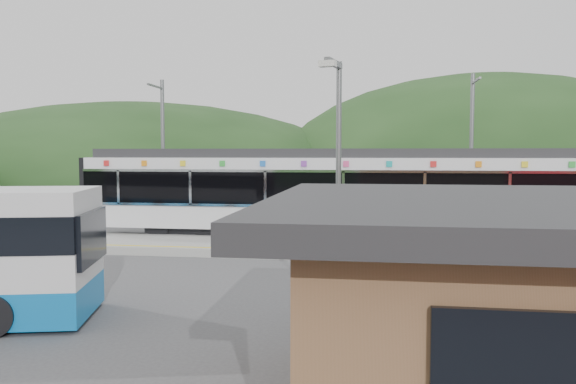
# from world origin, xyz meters

# --- Properties ---
(ground) EXTENTS (120.00, 120.00, 0.00)m
(ground) POSITION_xyz_m (0.00, 0.00, 0.00)
(ground) COLOR #4C4C4F
(ground) RESTS_ON ground
(hills) EXTENTS (146.00, 149.00, 26.00)m
(hills) POSITION_xyz_m (6.19, 5.29, 0.00)
(hills) COLOR #1E3D19
(hills) RESTS_ON ground
(platform) EXTENTS (26.00, 3.20, 0.30)m
(platform) POSITION_xyz_m (0.00, 3.30, 0.15)
(platform) COLOR #9E9E99
(platform) RESTS_ON ground
(yellow_line) EXTENTS (26.00, 0.10, 0.01)m
(yellow_line) POSITION_xyz_m (0.00, 2.00, 0.30)
(yellow_line) COLOR yellow
(yellow_line) RESTS_ON platform
(train) EXTENTS (20.44, 3.01, 3.74)m
(train) POSITION_xyz_m (1.20, 6.00, 2.06)
(train) COLOR black
(train) RESTS_ON ground
(catenary_mast_west) EXTENTS (0.18, 1.80, 7.00)m
(catenary_mast_west) POSITION_xyz_m (-7.00, 8.56, 3.65)
(catenary_mast_west) COLOR slate
(catenary_mast_west) RESTS_ON ground
(catenary_mast_east) EXTENTS (0.18, 1.80, 7.00)m
(catenary_mast_east) POSITION_xyz_m (7.00, 8.56, 3.65)
(catenary_mast_east) COLOR slate
(catenary_mast_east) RESTS_ON ground
(lamp_post) EXTENTS (0.38, 1.02, 5.57)m
(lamp_post) POSITION_xyz_m (2.02, -4.43, 3.34)
(lamp_post) COLOR slate
(lamp_post) RESTS_ON ground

